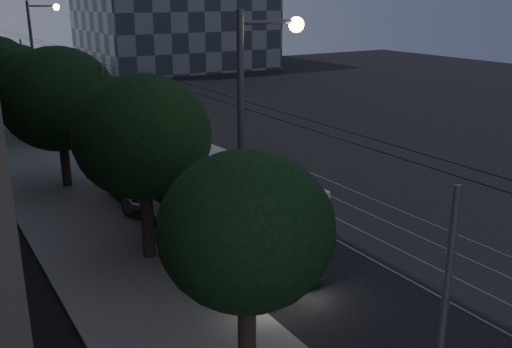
{
  "coord_description": "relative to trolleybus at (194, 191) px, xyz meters",
  "views": [
    {
      "loc": [
        -13.01,
        -16.0,
        9.06
      ],
      "look_at": [
        -1.72,
        2.39,
        2.31
      ],
      "focal_mm": 40.0,
      "sensor_mm": 36.0,
      "label": 1
    }
  ],
  "objects": [
    {
      "name": "ground",
      "position": [
        4.04,
        -3.21,
        -1.76
      ],
      "size": [
        120.0,
        120.0,
        0.0
      ],
      "primitive_type": "plane",
      "color": "black",
      "rests_on": "ground"
    },
    {
      "name": "sidewalk",
      "position": [
        -3.46,
        16.79,
        -1.69
      ],
      "size": [
        5.0,
        90.0,
        0.15
      ],
      "primitive_type": "cube",
      "color": "gray",
      "rests_on": "ground"
    },
    {
      "name": "tram_rails",
      "position": [
        6.54,
        16.79,
        -1.76
      ],
      "size": [
        4.52,
        90.0,
        0.02
      ],
      "color": "gray",
      "rests_on": "ground"
    },
    {
      "name": "overhead_wires",
      "position": [
        -0.93,
        16.79,
        1.71
      ],
      "size": [
        2.23,
        90.0,
        6.0
      ],
      "color": "black",
      "rests_on": "ground"
    },
    {
      "name": "trolleybus",
      "position": [
        0.0,
        0.0,
        0.0
      ],
      "size": [
        3.36,
        12.88,
        5.63
      ],
      "rotation": [
        0.0,
        0.0,
        0.06
      ],
      "color": "silver",
      "rests_on": "ground"
    },
    {
      "name": "pickup_silver",
      "position": [
        0.02,
        4.79,
        -0.86
      ],
      "size": [
        4.39,
        7.0,
        1.8
      ],
      "primitive_type": "imported",
      "rotation": [
        0.0,
        0.0,
        -0.23
      ],
      "color": "#A0A2A8",
      "rests_on": "ground"
    },
    {
      "name": "car_white_a",
      "position": [
        1.34,
        15.79,
        -1.09
      ],
      "size": [
        2.62,
        4.22,
        1.34
      ],
      "primitive_type": "imported",
      "rotation": [
        0.0,
        0.0,
        0.28
      ],
      "color": "#B4B5B9",
      "rests_on": "ground"
    },
    {
      "name": "car_white_b",
      "position": [
        0.58,
        20.52,
        -1.16
      ],
      "size": [
        2.89,
        4.48,
        1.21
      ],
      "primitive_type": "imported",
      "rotation": [
        0.0,
        0.0,
        -0.31
      ],
      "color": "silver",
      "rests_on": "ground"
    },
    {
      "name": "car_white_c",
      "position": [
        1.34,
        24.63,
        -0.99
      ],
      "size": [
        2.38,
        4.87,
        1.54
      ],
      "primitive_type": "imported",
      "rotation": [
        0.0,
        0.0,
        -0.17
      ],
      "color": "white",
      "rests_on": "ground"
    },
    {
      "name": "car_white_d",
      "position": [
        0.96,
        26.29,
        -1.14
      ],
      "size": [
        1.53,
        3.7,
        1.25
      ],
      "primitive_type": "imported",
      "rotation": [
        0.0,
        0.0,
        -0.01
      ],
      "color": "silver",
      "rests_on": "ground"
    },
    {
      "name": "tree_0",
      "position": [
        -2.96,
        -9.01,
        2.25
      ],
      "size": [
        4.05,
        4.05,
        5.86
      ],
      "color": "#31231B",
      "rests_on": "ground"
    },
    {
      "name": "tree_1",
      "position": [
        -2.46,
        -1.3,
        2.77
      ],
      "size": [
        4.7,
        4.7,
        6.66
      ],
      "color": "#31231B",
      "rests_on": "ground"
    },
    {
      "name": "tree_2",
      "position": [
        -2.96,
        8.34,
        2.66
      ],
      "size": [
        5.47,
        5.47,
        6.89
      ],
      "color": "#31231B",
      "rests_on": "ground"
    },
    {
      "name": "tree_3",
      "position": [
        -2.46,
        18.77,
        2.43
      ],
      "size": [
        4.06,
        4.06,
        6.04
      ],
      "color": "#31231B",
      "rests_on": "ground"
    },
    {
      "name": "tree_4",
      "position": [
        -2.46,
        22.01,
        2.52
      ],
      "size": [
        3.84,
        3.84,
        6.05
      ],
      "color": "#31231B",
      "rests_on": "ground"
    },
    {
      "name": "streetlamp_near",
      "position": [
        -0.76,
        -5.69,
        3.56
      ],
      "size": [
        2.15,
        0.44,
        8.72
      ],
      "color": "#565658",
      "rests_on": "ground"
    },
    {
      "name": "streetlamp_far",
      "position": [
        -0.96,
        22.01,
        3.6
      ],
      "size": [
        2.16,
        0.44,
        8.78
      ],
      "color": "#565658",
      "rests_on": "ground"
    }
  ]
}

